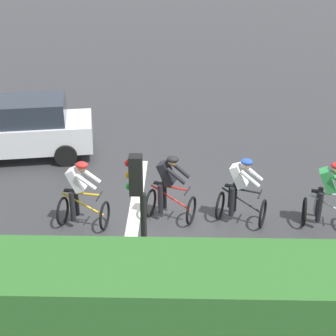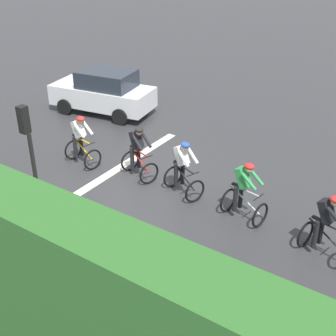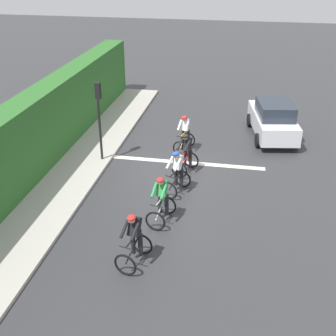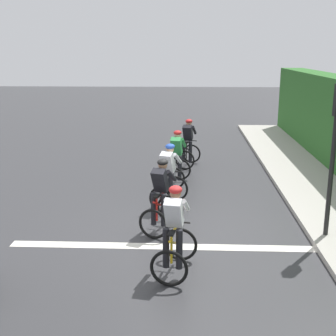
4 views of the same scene
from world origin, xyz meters
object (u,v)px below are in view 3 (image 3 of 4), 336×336
Objects in this scene: cyclist_trailing at (185,134)px; traffic_light_near_crossing at (99,110)px; car_white at (273,119)px; cyclist_second at (162,200)px; cyclist_mid at (177,173)px; cyclist_fourth at (186,154)px; cyclist_lead at (134,240)px.

traffic_light_near_crossing is at bearing 26.68° from cyclist_trailing.
traffic_light_near_crossing is at bearing 29.42° from car_white.
cyclist_second is at bearing 129.67° from traffic_light_near_crossing.
traffic_light_near_crossing reaches higher than car_white.
cyclist_fourth is (-0.10, -1.65, 0.00)m from cyclist_mid.
car_white is at bearing -111.63° from cyclist_lead.
traffic_light_near_crossing is (3.22, 1.62, 1.43)m from cyclist_trailing.
cyclist_second is at bearing 65.05° from car_white.
cyclist_second is at bearing 90.98° from cyclist_trailing.
cyclist_second and cyclist_trailing have the same top height.
car_white is at bearing -114.95° from cyclist_second.
cyclist_lead is 1.00× the size of cyclist_mid.
cyclist_mid is 0.50× the size of traffic_light_near_crossing.
traffic_light_near_crossing is (3.57, -0.39, 1.43)m from cyclist_fourth.
cyclist_mid and cyclist_fourth have the same top height.
cyclist_mid is at bearing 94.05° from cyclist_trailing.
traffic_light_near_crossing reaches higher than cyclist_second.
traffic_light_near_crossing is at bearing -6.22° from cyclist_fourth.
cyclist_second is 5.62m from cyclist_trailing.
cyclist_trailing is at bearing -91.75° from cyclist_lead.
cyclist_fourth is 1.00× the size of cyclist_trailing.
car_white is at bearing -120.54° from cyclist_mid.
traffic_light_near_crossing is at bearing -30.40° from cyclist_mid.
cyclist_mid is (-0.16, -1.96, 0.00)m from cyclist_second.
cyclist_second is at bearing -98.58° from cyclist_lead.
cyclist_lead is 2.25m from cyclist_second.
cyclist_second and cyclist_fourth have the same top height.
cyclist_lead is at bearing 88.25° from cyclist_trailing.
traffic_light_near_crossing reaches higher than cyclist_trailing.
cyclist_lead and cyclist_trailing have the same top height.
car_white is 8.17m from traffic_light_near_crossing.
cyclist_lead is 1.00× the size of cyclist_fourth.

